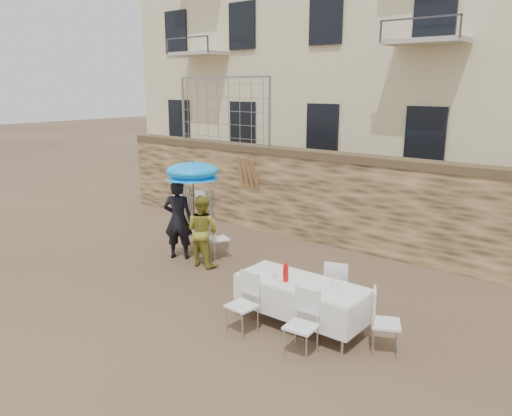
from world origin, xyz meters
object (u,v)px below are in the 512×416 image
Objects in this scene: woman_dress at (203,231)px; chair_stack_right at (208,204)px; couple_chair_left at (196,232)px; table_chair_front_right at (301,325)px; man_suit at (178,219)px; table_chair_front_left at (242,304)px; table_chair_back at (337,286)px; couple_chair_right at (219,237)px; chair_stack_left at (186,199)px; umbrella at (193,174)px; table_chair_side at (386,322)px; soda_bottle at (286,273)px; banquet_table at (301,284)px.

chair_stack_right is at bearing -50.80° from woman_dress.
table_chair_front_right is (4.48, -2.35, 0.00)m from couple_chair_left.
man_suit is 3.85m from table_chair_front_left.
table_chair_back is (3.43, -0.25, -0.29)m from woman_dress.
couple_chair_right is (0.70, 0.55, -0.41)m from man_suit.
chair_stack_left is at bearing 141.71° from table_chair_front_right.
umbrella reaches higher than chair_stack_left.
couple_chair_left is at bearing -51.07° from chair_stack_right.
table_chair_back and table_chair_side have the same top height.
table_chair_back is at bearing 95.33° from table_chair_front_right.
table_chair_back reaches higher than chair_stack_right.
chair_stack_right is (-2.24, 2.72, -1.49)m from umbrella.
umbrella is at bearing 158.91° from soda_bottle.
banquet_table is at bearing -30.00° from chair_stack_left.
table_chair_side is at bearing 37.74° from table_chair_front_right.
table_chair_front_left is 1.10m from table_chair_front_right.
table_chair_front_left is 1.04× the size of chair_stack_right.
woman_dress is at bearing 158.33° from soda_bottle.
woman_dress is at bearing 150.21° from table_chair_front_left.
woman_dress is 3.84m from chair_stack_right.
table_chair_front_right and table_chair_side have the same top height.
umbrella is 0.98× the size of banquet_table.
chair_stack_left reaches higher than banquet_table.
table_chair_front_left reaches higher than chair_stack_right.
soda_bottle is (3.78, -1.20, 0.01)m from man_suit.
table_chair_side is at bearing -24.96° from chair_stack_left.
woman_dress is at bearing 148.57° from table_chair_front_right.
umbrella is 2.24× the size of chair_stack_left.
man_suit is 3.96m from chair_stack_left.
umbrella reaches higher than table_chair_side.
couple_chair_left is 2.92m from chair_stack_right.
table_chair_front_right is 1.24m from table_chair_side.
soda_bottle is 0.28× the size of chair_stack_right.
banquet_table is 2.28× the size of chair_stack_left.
table_chair_front_right reaches higher than chair_stack_left.
man_suit reaches higher than table_chair_front_left.
umbrella is 4.73m from table_chair_front_right.
soda_bottle is 0.27× the size of table_chair_back.
banquet_table is at bearing -33.70° from chair_stack_right.
table_chair_side is at bearing -27.63° from chair_stack_right.
woman_dress is 1.68× the size of chair_stack_left.
table_chair_side is (0.90, 0.85, 0.00)m from table_chair_front_right.
table_chair_front_right is at bearing -32.67° from chair_stack_left.
couple_chair_right is 1.00× the size of table_chair_front_right.
soda_bottle is at bearing -31.72° from chair_stack_left.
table_chair_front_right is at bearing -36.23° from chair_stack_right.
table_chair_side is 1.04× the size of chair_stack_right.
couple_chair_left is 5.58m from table_chair_side.
banquet_table is at bearing 145.43° from couple_chair_left.
soda_bottle is at bearing -143.13° from banquet_table.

